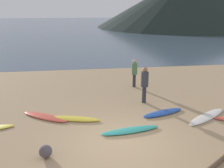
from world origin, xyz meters
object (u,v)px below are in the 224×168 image
surfboard_4 (163,113)px  person_1 (134,71)px  surfboard_3 (130,130)px  beach_rock_near (46,151)px  surfboard_5 (207,117)px  surfboard_2 (73,119)px  driftwood_log (221,160)px  person_0 (145,82)px  surfboard_1 (45,117)px

surfboard_4 → person_1: person_1 is taller
surfboard_3 → beach_rock_near: size_ratio=5.60×
surfboard_5 → surfboard_2: bearing=142.3°
person_1 → driftwood_log: 7.73m
surfboard_2 → driftwood_log: driftwood_log is taller
driftwood_log → person_1: bearing=97.1°
person_1 → beach_rock_near: 7.97m
surfboard_4 → person_0: 1.83m
person_0 → person_1: person_0 is taller
driftwood_log → beach_rock_near: size_ratio=4.50×
surfboard_4 → driftwood_log: 3.70m
surfboard_1 → surfboard_5: size_ratio=0.87×
surfboard_2 → beach_rock_near: (-0.84, -2.59, 0.16)m
surfboard_4 → surfboard_5: size_ratio=0.80×
surfboard_1 → surfboard_4: (5.15, -0.32, 0.00)m
person_0 → surfboard_5: bearing=-92.7°
surfboard_2 → driftwood_log: bearing=-22.9°
surfboard_4 → driftwood_log: bearing=-100.3°
person_0 → beach_rock_near: 5.98m
surfboard_5 → surfboard_4: bearing=128.5°
surfboard_1 → person_1: size_ratio=1.36×
surfboard_5 → person_0: bearing=105.4°
surfboard_3 → person_0: (1.30, 2.82, 1.02)m
surfboard_2 → beach_rock_near: size_ratio=5.55×
surfboard_1 → beach_rock_near: beach_rock_near is taller
surfboard_1 → surfboard_3: 3.77m
surfboard_1 → person_0: bearing=46.9°
surfboard_2 → surfboard_5: 5.73m
beach_rock_near → driftwood_log: bearing=-10.7°
surfboard_4 → beach_rock_near: 5.47m
surfboard_2 → surfboard_3: surfboard_3 is taller
surfboard_5 → surfboard_3: bearing=160.1°
surfboard_4 → person_0: bearing=89.9°
surfboard_1 → surfboard_3: (3.36, -1.70, 0.00)m
surfboard_2 → driftwood_log: size_ratio=1.24×
surfboard_4 → person_1: 4.09m
surfboard_5 → beach_rock_near: beach_rock_near is taller
surfboard_1 → person_1: bearing=71.0°
surfboard_5 → driftwood_log: (-1.21, -3.04, 0.04)m
surfboard_4 → driftwood_log: (0.55, -3.65, 0.03)m
surfboard_5 → person_1: (-2.16, 4.58, 0.95)m
surfboard_2 → person_1: 5.44m
surfboard_4 → surfboard_2: bearing=161.9°
driftwood_log → beach_rock_near: 5.42m
person_0 → driftwood_log: person_0 is taller
surfboard_3 → beach_rock_near: (-3.00, -1.26, 0.16)m
beach_rock_near → surfboard_2: bearing=72.1°
person_1 → surfboard_5: bearing=-91.8°
surfboard_5 → beach_rock_near: size_ratio=6.26×
surfboard_1 → person_1: 6.06m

